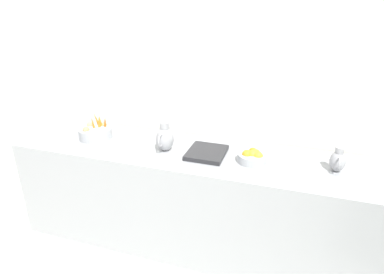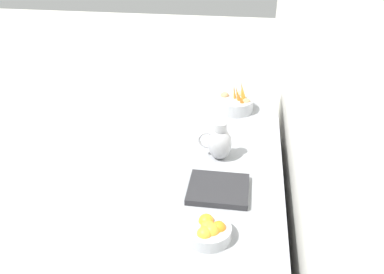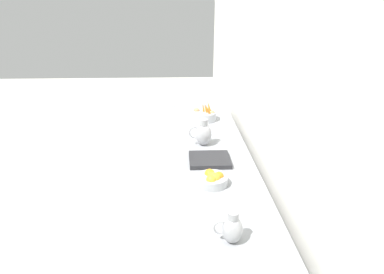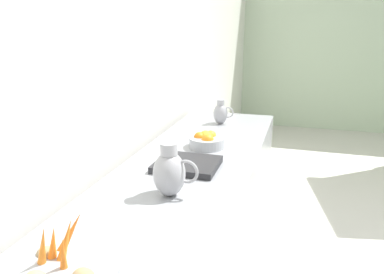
% 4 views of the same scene
% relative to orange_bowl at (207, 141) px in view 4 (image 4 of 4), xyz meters
% --- Properties ---
extents(tile_wall_left, '(0.10, 8.59, 3.00)m').
position_rel_orange_bowl_xyz_m(tile_wall_left, '(-0.50, -0.02, 0.53)').
color(tile_wall_left, white).
rests_on(tile_wall_left, ground_plane).
extents(prep_counter, '(0.73, 3.06, 0.92)m').
position_rel_orange_bowl_xyz_m(prep_counter, '(-0.02, -0.52, -0.51)').
color(prep_counter, gray).
rests_on(prep_counter, ground_plane).
extents(orange_bowl, '(0.22, 0.22, 0.10)m').
position_rel_orange_bowl_xyz_m(orange_bowl, '(0.00, 0.00, 0.00)').
color(orange_bowl, '#9EA0A5').
rests_on(orange_bowl, prep_counter).
extents(metal_pitcher_tall, '(0.21, 0.15, 0.25)m').
position_rel_orange_bowl_xyz_m(metal_pitcher_tall, '(0.01, -0.73, 0.07)').
color(metal_pitcher_tall, '#939399').
rests_on(metal_pitcher_tall, prep_counter).
extents(metal_pitcher_short, '(0.16, 0.11, 0.19)m').
position_rel_orange_bowl_xyz_m(metal_pitcher_short, '(-0.04, 0.61, 0.04)').
color(metal_pitcher_short, '#939399').
rests_on(metal_pitcher_short, prep_counter).
extents(counter_sink_basin, '(0.34, 0.30, 0.04)m').
position_rel_orange_bowl_xyz_m(counter_sink_basin, '(-0.01, -0.37, -0.03)').
color(counter_sink_basin, '#232326').
rests_on(counter_sink_basin, prep_counter).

